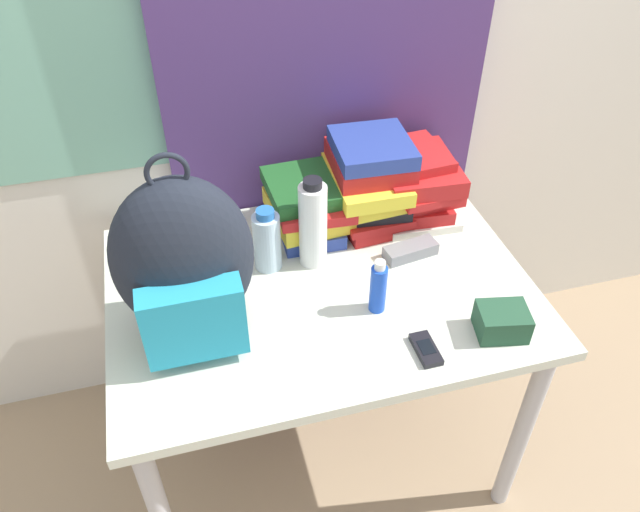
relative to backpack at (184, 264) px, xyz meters
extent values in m
cube|color=silver|center=(0.33, 0.54, 0.31)|extent=(6.00, 0.05, 2.50)
cube|color=#75B299|center=(-0.11, 0.52, 0.36)|extent=(1.10, 0.01, 0.80)
cube|color=#4C336B|center=(0.47, 0.49, 0.31)|extent=(0.94, 0.04, 2.50)
cube|color=beige|center=(0.33, 0.07, -0.22)|extent=(1.10, 0.78, 0.03)
cylinder|color=#B2B2B7|center=(0.83, -0.27, -0.59)|extent=(0.05, 0.05, 0.71)
cylinder|color=#B2B2B7|center=(-0.16, 0.40, -0.59)|extent=(0.05, 0.05, 0.71)
cylinder|color=#B2B2B7|center=(0.83, 0.40, -0.59)|extent=(0.05, 0.05, 0.71)
ellipsoid|color=#1E232D|center=(0.00, 0.01, 0.01)|extent=(0.32, 0.20, 0.43)
cube|color=teal|center=(0.00, -0.11, -0.08)|extent=(0.23, 0.07, 0.19)
torus|color=#1E232D|center=(0.00, 0.01, 0.24)|extent=(0.09, 0.01, 0.09)
cube|color=navy|center=(0.36, 0.31, -0.18)|extent=(0.18, 0.24, 0.04)
cube|color=yellow|center=(0.37, 0.31, -0.14)|extent=(0.23, 0.25, 0.05)
cube|color=red|center=(0.38, 0.30, -0.09)|extent=(0.22, 0.26, 0.03)
cube|color=#1E5623|center=(0.36, 0.31, -0.06)|extent=(0.23, 0.23, 0.04)
cube|color=red|center=(0.55, 0.31, -0.19)|extent=(0.21, 0.26, 0.04)
cube|color=red|center=(0.55, 0.31, -0.16)|extent=(0.20, 0.26, 0.02)
cube|color=black|center=(0.54, 0.31, -0.13)|extent=(0.24, 0.25, 0.03)
cube|color=yellow|center=(0.56, 0.31, -0.10)|extent=(0.24, 0.27, 0.04)
cube|color=yellow|center=(0.54, 0.30, -0.06)|extent=(0.20, 0.28, 0.04)
cube|color=red|center=(0.55, 0.32, -0.01)|extent=(0.22, 0.24, 0.05)
cube|color=navy|center=(0.55, 0.31, 0.04)|extent=(0.22, 0.23, 0.04)
cube|color=silver|center=(0.70, 0.31, -0.19)|extent=(0.23, 0.27, 0.02)
cube|color=red|center=(0.70, 0.31, -0.16)|extent=(0.19, 0.25, 0.04)
cube|color=red|center=(0.70, 0.32, -0.12)|extent=(0.22, 0.24, 0.04)
cube|color=red|center=(0.69, 0.30, -0.09)|extent=(0.18, 0.27, 0.02)
cube|color=red|center=(0.69, 0.31, -0.05)|extent=(0.23, 0.28, 0.05)
cube|color=red|center=(0.69, 0.32, -0.01)|extent=(0.17, 0.21, 0.03)
cylinder|color=silver|center=(0.22, 0.18, -0.12)|extent=(0.07, 0.07, 0.16)
cylinder|color=#286BB7|center=(0.22, 0.18, -0.03)|extent=(0.05, 0.05, 0.02)
cylinder|color=white|center=(0.34, 0.17, -0.08)|extent=(0.08, 0.08, 0.24)
cylinder|color=black|center=(0.34, 0.17, 0.05)|extent=(0.05, 0.05, 0.02)
cylinder|color=blue|center=(0.45, -0.05, -0.14)|extent=(0.04, 0.04, 0.13)
cylinder|color=white|center=(0.45, -0.05, -0.06)|extent=(0.03, 0.03, 0.02)
cube|color=black|center=(0.52, -0.22, -0.20)|extent=(0.05, 0.10, 0.02)
cube|color=black|center=(0.52, -0.22, -0.19)|extent=(0.03, 0.05, 0.00)
cube|color=gray|center=(0.61, 0.12, -0.19)|extent=(0.16, 0.08, 0.04)
cube|color=#234C33|center=(0.71, -0.21, -0.17)|extent=(0.14, 0.12, 0.07)
camera|label=1|loc=(0.02, -1.10, 0.92)|focal=35.00mm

